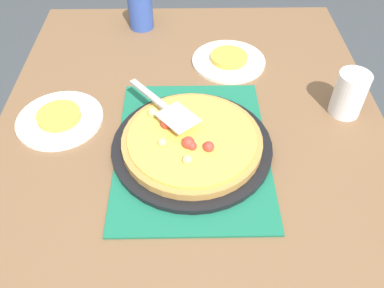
% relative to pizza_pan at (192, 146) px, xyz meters
% --- Properties ---
extents(ground_plane, '(8.00, 8.00, 0.00)m').
position_rel_pizza_pan_xyz_m(ground_plane, '(0.00, 0.00, -0.76)').
color(ground_plane, '#3D4247').
extents(dining_table, '(1.40, 1.00, 0.75)m').
position_rel_pizza_pan_xyz_m(dining_table, '(0.00, 0.00, -0.12)').
color(dining_table, brown).
rests_on(dining_table, ground_plane).
extents(placemat, '(0.48, 0.36, 0.01)m').
position_rel_pizza_pan_xyz_m(placemat, '(0.00, 0.00, -0.01)').
color(placemat, '#196B4C').
rests_on(placemat, dining_table).
extents(pizza_pan, '(0.38, 0.38, 0.01)m').
position_rel_pizza_pan_xyz_m(pizza_pan, '(0.00, 0.00, 0.00)').
color(pizza_pan, black).
rests_on(pizza_pan, placemat).
extents(pizza, '(0.33, 0.33, 0.05)m').
position_rel_pizza_pan_xyz_m(pizza, '(0.00, 0.00, 0.02)').
color(pizza, '#B78442').
rests_on(pizza, pizza_pan).
extents(plate_near_left, '(0.22, 0.22, 0.01)m').
position_rel_pizza_pan_xyz_m(plate_near_left, '(0.36, -0.12, -0.01)').
color(plate_near_left, white).
rests_on(plate_near_left, dining_table).
extents(plate_far_right, '(0.22, 0.22, 0.01)m').
position_rel_pizza_pan_xyz_m(plate_far_right, '(0.11, 0.34, -0.01)').
color(plate_far_right, white).
rests_on(plate_far_right, dining_table).
extents(served_slice_left, '(0.11, 0.11, 0.02)m').
position_rel_pizza_pan_xyz_m(served_slice_left, '(0.36, -0.12, 0.01)').
color(served_slice_left, gold).
rests_on(served_slice_left, plate_near_left).
extents(served_slice_right, '(0.11, 0.11, 0.02)m').
position_rel_pizza_pan_xyz_m(served_slice_right, '(0.11, 0.34, 0.01)').
color(served_slice_right, gold).
rests_on(served_slice_right, plate_far_right).
extents(cup_near, '(0.08, 0.08, 0.12)m').
position_rel_pizza_pan_xyz_m(cup_near, '(0.13, -0.40, 0.05)').
color(cup_near, white).
rests_on(cup_near, dining_table).
extents(cup_far, '(0.08, 0.08, 0.12)m').
position_rel_pizza_pan_xyz_m(cup_far, '(0.57, 0.16, 0.05)').
color(cup_far, '#3351AD').
rests_on(cup_far, dining_table).
extents(pizza_server, '(0.20, 0.18, 0.01)m').
position_rel_pizza_pan_xyz_m(pizza_server, '(0.07, 0.06, 0.06)').
color(pizza_server, silver).
rests_on(pizza_server, pizza).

